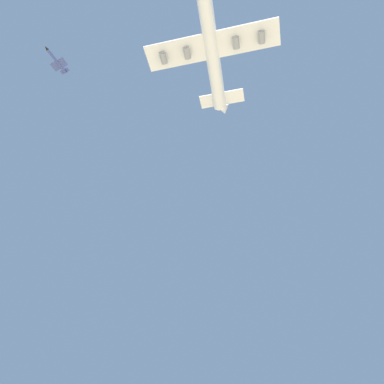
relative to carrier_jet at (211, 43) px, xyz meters
name	(u,v)px	position (x,y,z in m)	size (l,w,h in m)	color
carrier_jet	(211,43)	(0.00, 0.00, 0.00)	(59.86, 62.45, 19.08)	white
chase_jet_left_wing	(57,61)	(58.42, -48.02, 9.45)	(14.31, 10.79, 4.00)	#38478C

